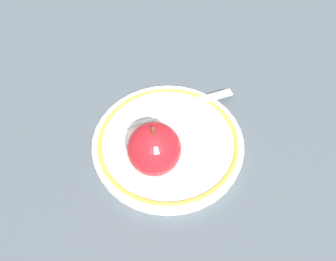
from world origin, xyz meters
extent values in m
plane|color=#4A535A|center=(0.00, 0.00, 0.00)|extent=(2.00, 2.00, 0.00)
cylinder|color=white|center=(-0.02, 0.01, 0.01)|extent=(0.21, 0.21, 0.01)
torus|color=gold|center=(-0.02, 0.01, 0.01)|extent=(0.19, 0.19, 0.01)
sphere|color=red|center=(-0.06, 0.02, 0.05)|extent=(0.07, 0.07, 0.07)
cylinder|color=brown|center=(-0.06, 0.02, 0.08)|extent=(0.00, 0.00, 0.01)
cube|color=silver|center=(0.06, -0.03, 0.02)|extent=(0.06, 0.09, 0.00)
cube|color=silver|center=(0.03, 0.02, 0.02)|extent=(0.02, 0.02, 0.00)
cube|color=silver|center=(0.02, 0.06, 0.02)|extent=(0.03, 0.06, 0.00)
cube|color=silver|center=(0.01, 0.06, 0.02)|extent=(0.03, 0.06, 0.00)
cube|color=silver|center=(0.01, 0.06, 0.02)|extent=(0.03, 0.06, 0.00)
cube|color=silver|center=(0.00, 0.05, 0.02)|extent=(0.03, 0.06, 0.00)
camera|label=1|loc=(-0.27, -0.04, 0.38)|focal=35.00mm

